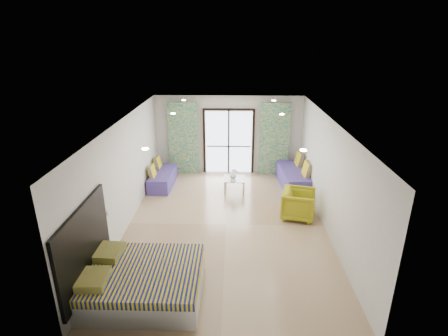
{
  "coord_description": "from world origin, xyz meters",
  "views": [
    {
      "loc": [
        0.17,
        -7.87,
        4.56
      ],
      "look_at": [
        -0.08,
        1.08,
        1.15
      ],
      "focal_mm": 28.0,
      "sensor_mm": 36.0,
      "label": 1
    }
  ],
  "objects_px": {
    "coffee_table": "(235,180)",
    "armchair": "(299,203)",
    "daybed_right": "(294,177)",
    "daybed_left": "(162,178)",
    "bed": "(143,281)"
  },
  "relations": [
    {
      "from": "coffee_table",
      "to": "armchair",
      "type": "height_order",
      "value": "armchair"
    },
    {
      "from": "daybed_left",
      "to": "daybed_right",
      "type": "bearing_deg",
      "value": 2.26
    },
    {
      "from": "daybed_right",
      "to": "armchair",
      "type": "height_order",
      "value": "daybed_right"
    },
    {
      "from": "bed",
      "to": "coffee_table",
      "type": "bearing_deg",
      "value": 70.28
    },
    {
      "from": "daybed_right",
      "to": "armchair",
      "type": "relative_size",
      "value": 2.41
    },
    {
      "from": "daybed_right",
      "to": "coffee_table",
      "type": "bearing_deg",
      "value": -170.77
    },
    {
      "from": "armchair",
      "to": "coffee_table",
      "type": "bearing_deg",
      "value": 59.84
    },
    {
      "from": "bed",
      "to": "armchair",
      "type": "height_order",
      "value": "armchair"
    },
    {
      "from": "coffee_table",
      "to": "armchair",
      "type": "bearing_deg",
      "value": -43.74
    },
    {
      "from": "daybed_left",
      "to": "armchair",
      "type": "bearing_deg",
      "value": -25.2
    },
    {
      "from": "bed",
      "to": "armchair",
      "type": "relative_size",
      "value": 2.46
    },
    {
      "from": "coffee_table",
      "to": "armchair",
      "type": "relative_size",
      "value": 0.88
    },
    {
      "from": "daybed_right",
      "to": "coffee_table",
      "type": "xyz_separation_m",
      "value": [
        -1.9,
        -0.46,
        0.08
      ]
    },
    {
      "from": "daybed_right",
      "to": "armchair",
      "type": "bearing_deg",
      "value": -100.21
    },
    {
      "from": "bed",
      "to": "armchair",
      "type": "xyz_separation_m",
      "value": [
        3.38,
        3.1,
        0.12
      ]
    }
  ]
}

